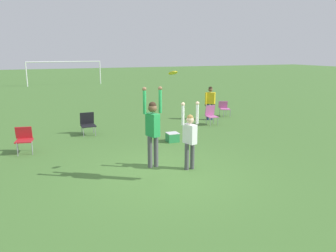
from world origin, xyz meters
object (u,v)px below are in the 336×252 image
cooler_box (172,137)px  person_spectator_near (210,100)px  camping_chair_2 (88,123)px  person_defending (190,135)px  camping_chair_3 (224,107)px  person_jumping (153,126)px  frisbee (173,73)px  camping_chair_1 (211,114)px  camping_chair_0 (24,138)px

cooler_box → person_spectator_near: bearing=42.6°
camping_chair_2 → cooler_box: 3.59m
person_defending → camping_chair_3: 8.23m
person_defending → camping_chair_3: (5.11, 6.43, -0.56)m
person_jumping → person_defending: bearing=-90.0°
frisbee → camping_chair_1: 6.94m
person_jumping → camping_chair_1: size_ratio=2.35×
person_spectator_near → camping_chair_3: bearing=62.3°
frisbee → camping_chair_2: frisbee is taller
person_jumping → cooler_box: 4.03m
person_jumping → camping_chair_2: (-0.81, 5.57, -0.97)m
frisbee → camping_chair_3: size_ratio=0.30×
person_spectator_near → cooler_box: bearing=-100.5°
person_jumping → camping_chair_0: 5.06m
camping_chair_0 → person_spectator_near: bearing=-154.3°
person_jumping → camping_chair_0: size_ratio=2.41×
camping_chair_2 → camping_chair_3: bearing=-171.2°
camping_chair_0 → cooler_box: (5.07, -0.58, -0.35)m
camping_chair_1 → camping_chair_3: (1.64, 1.51, -0.04)m
person_defending → cooler_box: size_ratio=4.55×
camping_chair_3 → person_spectator_near: person_spectator_near is taller
camping_chair_2 → camping_chair_3: (7.16, 1.25, -0.04)m
camping_chair_1 → camping_chair_2: (-5.52, 0.26, -0.01)m
camping_chair_0 → cooler_box: size_ratio=2.01×
person_defending → person_spectator_near: bearing=128.3°
person_defending → cooler_box: person_defending is taller
person_jumping → cooler_box: (1.94, 3.28, -1.30)m
person_defending → person_spectator_near: (3.96, 5.88, -0.04)m
camping_chair_3 → cooler_box: camping_chair_3 is taller
frisbee → camping_chair_3: frisbee is taller
cooler_box → camping_chair_2: bearing=140.1°
person_jumping → camping_chair_2: person_jumping is taller
camping_chair_2 → cooler_box: size_ratio=2.08×
camping_chair_3 → cooler_box: bearing=62.2°
camping_chair_0 → person_spectator_near: size_ratio=0.53×
person_defending → camping_chair_2: size_ratio=2.19×
person_defending → camping_chair_2: (-2.04, 5.18, -0.52)m
camping_chair_2 → person_spectator_near: person_spectator_near is taller
frisbee → camping_chair_0: frisbee is taller
camping_chair_1 → cooler_box: bearing=38.6°
person_defending → person_spectator_near: person_defending is taller
person_jumping → cooler_box: size_ratio=4.86×
camping_chair_3 → person_spectator_near: bearing=48.8°
frisbee → camping_chair_0: bearing=135.5°
camping_chair_1 → person_defending: bearing=57.2°
frisbee → camping_chair_1: frisbee is taller
camping_chair_1 → frisbee: bearing=53.9°
person_jumping → person_spectator_near: person_jumping is taller
camping_chair_0 → person_spectator_near: (8.33, 2.42, 0.46)m
camping_chair_3 → person_defending: bearing=75.0°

